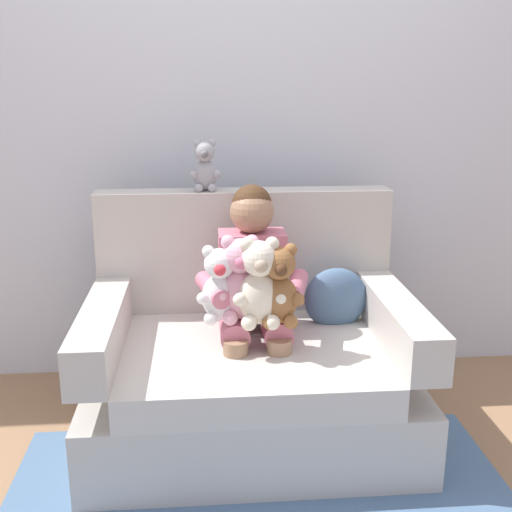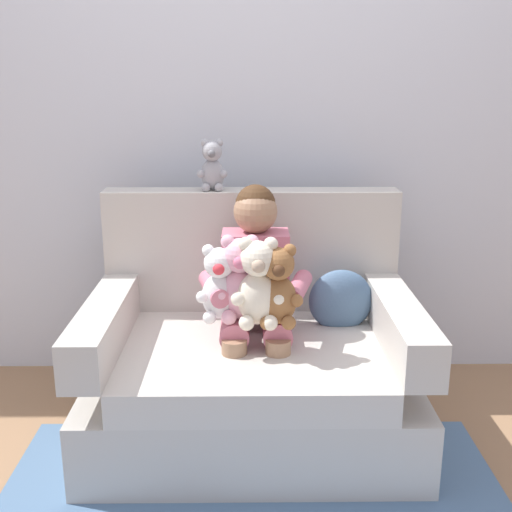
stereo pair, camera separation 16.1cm
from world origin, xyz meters
name	(u,v)px [view 1 (the left image)]	position (x,y,z in m)	size (l,w,h in m)	color
ground_plane	(251,434)	(0.00, 0.00, 0.00)	(8.00, 8.00, 0.00)	#936D4C
back_wall	(239,96)	(0.00, 0.68, 1.30)	(6.00, 0.10, 2.60)	silver
armchair	(250,363)	(0.00, 0.05, 0.29)	(1.24, 0.89, 0.92)	#BCB7AD
seated_child	(253,282)	(0.01, 0.07, 0.62)	(0.45, 0.39, 0.82)	#C66B7F
plush_pink	(241,281)	(-0.04, -0.06, 0.67)	(0.19, 0.16, 0.32)	#EAA8BC
plush_white	(220,286)	(-0.12, -0.06, 0.65)	(0.17, 0.14, 0.29)	white
plush_cream	(259,285)	(0.02, -0.12, 0.67)	(0.20, 0.16, 0.33)	silver
plush_brown	(279,287)	(0.09, -0.11, 0.66)	(0.18, 0.15, 0.30)	brown
plush_grey_on_backrest	(205,167)	(-0.16, 0.37, 1.02)	(0.13, 0.10, 0.21)	#9E9EA3
throw_pillow	(336,299)	(0.36, 0.17, 0.51)	(0.26, 0.12, 0.26)	slate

